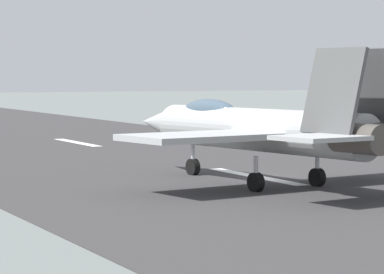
{
  "coord_description": "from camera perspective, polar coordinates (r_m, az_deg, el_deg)",
  "views": [
    {
      "loc": [
        -37.73,
        21.67,
        4.61
      ],
      "look_at": [
        -3.81,
        5.35,
        2.2
      ],
      "focal_mm": 92.81,
      "sensor_mm": 36.0,
      "label": 1
    }
  ],
  "objects": [
    {
      "name": "marker_cone_far",
      "position": [
        70.92,
        3.8,
        0.15
      ],
      "size": [
        0.44,
        0.44,
        0.55
      ],
      "primitive_type": "cone",
      "color": "orange",
      "rests_on": "ground"
    },
    {
      "name": "ground_plane",
      "position": [
        43.76,
        4.16,
        -2.39
      ],
      "size": [
        400.0,
        400.0,
        0.0
      ],
      "primitive_type": "plane",
      "color": "slate"
    },
    {
      "name": "runway_strip",
      "position": [
        43.74,
        4.17,
        -2.38
      ],
      "size": [
        240.0,
        26.0,
        0.02
      ],
      "color": "#333132",
      "rests_on": "ground"
    },
    {
      "name": "fighter_jet",
      "position": [
        40.93,
        3.95,
        0.51
      ],
      "size": [
        17.15,
        13.5,
        5.56
      ],
      "color": "#9FA3A3",
      "rests_on": "ground"
    }
  ]
}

